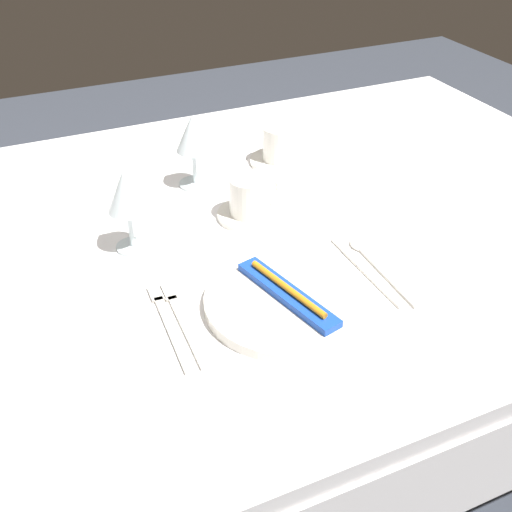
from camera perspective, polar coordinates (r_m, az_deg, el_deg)
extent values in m
plane|color=#383D47|center=(1.69, -2.72, -19.44)|extent=(6.00, 6.00, 0.00)
cube|color=white|center=(1.19, -3.66, 1.43)|extent=(1.80, 1.10, 0.04)
cube|color=white|center=(1.70, -10.28, 7.67)|extent=(1.80, 0.01, 0.18)
cylinder|color=brown|center=(2.06, 13.22, 4.06)|extent=(0.07, 0.07, 0.70)
cylinder|color=white|center=(0.99, 2.84, -4.12)|extent=(0.26, 0.26, 0.02)
cube|color=blue|center=(0.99, 2.86, -3.44)|extent=(0.09, 0.21, 0.01)
cylinder|color=orange|center=(0.98, 2.88, -2.93)|extent=(0.05, 0.17, 0.01)
cube|color=beige|center=(0.96, -6.22, -6.71)|extent=(0.02, 0.17, 0.00)
cube|color=beige|center=(1.03, -7.82, -3.32)|extent=(0.02, 0.04, 0.00)
cube|color=beige|center=(0.95, -7.53, -6.91)|extent=(0.02, 0.18, 0.00)
cube|color=beige|center=(1.03, -9.02, -3.39)|extent=(0.02, 0.04, 0.00)
cube|color=beige|center=(1.07, 10.53, -1.86)|extent=(0.02, 0.17, 0.00)
cube|color=beige|center=(1.14, 7.81, 0.84)|extent=(0.02, 0.06, 0.00)
cube|color=beige|center=(1.08, 11.86, -1.80)|extent=(0.02, 0.18, 0.00)
ellipsoid|color=beige|center=(1.15, 9.22, 0.95)|extent=(0.03, 0.04, 0.01)
cylinder|color=white|center=(1.22, -0.56, 3.77)|extent=(0.13, 0.13, 0.01)
cylinder|color=white|center=(1.20, -0.57, 5.48)|extent=(0.08, 0.08, 0.07)
torus|color=white|center=(1.21, 1.14, 6.00)|extent=(0.05, 0.01, 0.05)
cylinder|color=white|center=(1.43, 2.16, 8.61)|extent=(0.13, 0.13, 0.01)
cylinder|color=white|center=(1.41, 2.20, 10.16)|extent=(0.08, 0.08, 0.07)
torus|color=white|center=(1.42, 3.62, 10.55)|extent=(0.05, 0.01, 0.05)
cylinder|color=silver|center=(1.15, -11.05, 0.84)|extent=(0.06, 0.06, 0.01)
cylinder|color=silver|center=(1.13, -11.26, 2.49)|extent=(0.01, 0.01, 0.07)
cone|color=silver|center=(1.09, -11.71, 5.85)|extent=(0.07, 0.07, 0.08)
cylinder|color=silver|center=(1.34, -5.49, 6.53)|extent=(0.07, 0.07, 0.01)
cylinder|color=silver|center=(1.32, -5.59, 8.04)|extent=(0.01, 0.01, 0.07)
cone|color=silver|center=(1.29, -5.77, 11.00)|extent=(0.07, 0.07, 0.08)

